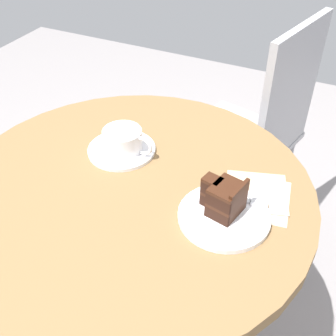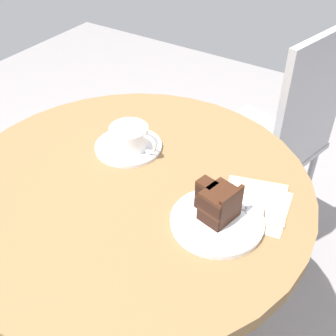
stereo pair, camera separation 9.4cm
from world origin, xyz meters
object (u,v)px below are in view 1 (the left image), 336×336
at_px(cake_slice, 224,198).
at_px(napkin, 256,195).
at_px(saucer, 122,150).
at_px(cake_plate, 224,216).
at_px(fork, 241,201).
at_px(teaspoon, 120,162).
at_px(coffee_cup, 123,140).
at_px(cafe_chair, 260,125).

distance_m(cake_slice, napkin, 0.11).
relative_size(saucer, napkin, 0.91).
distance_m(cake_plate, fork, 0.05).
xyz_separation_m(teaspoon, cake_plate, (0.28, -0.06, -0.01)).
distance_m(teaspoon, napkin, 0.33).
xyz_separation_m(coffee_cup, teaspoon, (0.02, -0.05, -0.03)).
bearing_deg(cafe_chair, napkin, 26.16).
distance_m(saucer, cafe_chair, 0.63).
bearing_deg(fork, cake_slice, -146.68).
bearing_deg(cake_plate, coffee_cup, 160.36).
relative_size(saucer, cake_plate, 0.88).
bearing_deg(saucer, cake_slice, -18.26).
bearing_deg(teaspoon, fork, 128.69).
height_order(fork, cafe_chair, cafe_chair).
relative_size(cake_plate, cake_slice, 2.08).
xyz_separation_m(cake_slice, napkin, (0.05, 0.09, -0.05)).
bearing_deg(napkin, cafe_chair, 102.57).
distance_m(coffee_cup, teaspoon, 0.06).
relative_size(cake_slice, fork, 0.64).
relative_size(cake_plate, napkin, 1.04).
xyz_separation_m(cake_slice, cafe_chair, (-0.08, 0.65, -0.24)).
bearing_deg(cake_slice, coffee_cup, 161.72).
height_order(teaspoon, fork, fork).
distance_m(napkin, cafe_chair, 0.61).
bearing_deg(cafe_chair, coffee_cup, -7.52).
xyz_separation_m(coffee_cup, cafe_chair, (0.22, 0.56, -0.23)).
bearing_deg(cake_slice, napkin, 61.37).
distance_m(coffee_cup, cake_slice, 0.31).
height_order(coffee_cup, cafe_chair, cafe_chair).
xyz_separation_m(coffee_cup, fork, (0.32, -0.06, -0.02)).
height_order(coffee_cup, fork, coffee_cup).
relative_size(coffee_cup, teaspoon, 1.63).
relative_size(teaspoon, napkin, 0.43).
bearing_deg(cake_plate, napkin, 67.04).
height_order(teaspoon, cake_slice, cake_slice).
height_order(saucer, cafe_chair, cafe_chair).
bearing_deg(cake_slice, cake_plate, -58.07).
distance_m(saucer, teaspoon, 0.06).
bearing_deg(coffee_cup, cake_plate, -19.64).
distance_m(teaspoon, cake_plate, 0.29).
distance_m(coffee_cup, cafe_chair, 0.64).
bearing_deg(cake_slice, fork, 56.63).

